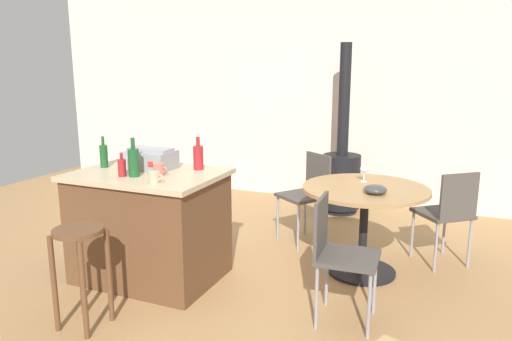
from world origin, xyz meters
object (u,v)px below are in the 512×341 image
object	(u,v)px
bottle_3	(104,155)
cup_0	(159,170)
wine_glass	(364,170)
bottle_2	(122,167)
dining_table	(364,208)
cup_1	(154,177)
folding_chair_left	(338,249)
bottle_0	(198,157)
serving_bowl	(375,189)
kitchen_island	(150,225)
wood_stove	(341,172)
wooden_stool	(80,256)
folding_chair_far	(308,190)
folding_chair_near	(448,210)
bottle_1	(134,162)
toolbox	(151,159)

from	to	relation	value
bottle_3	cup_0	distance (m)	0.61
wine_glass	bottle_2	bearing A→B (deg)	-144.84
dining_table	cup_1	distance (m)	1.73
folding_chair_left	bottle_0	distance (m)	1.38
bottle_2	serving_bowl	distance (m)	1.96
kitchen_island	wood_stove	size ratio (longest dim) A/B	0.59
wood_stove	bottle_2	world-z (taller)	wood_stove
bottle_0	wine_glass	bearing A→B (deg)	30.06
wood_stove	cup_1	xyz separation A→B (m)	(-0.76, -2.66, 0.44)
wooden_stool	wine_glass	bearing A→B (deg)	49.63
wooden_stool	folding_chair_far	size ratio (longest dim) A/B	0.79
wooden_stool	wine_glass	size ratio (longest dim) A/B	4.81
folding_chair_left	wine_glass	xyz separation A→B (m)	(-0.03, 1.03, 0.34)
folding_chair_near	kitchen_island	bearing A→B (deg)	-151.76
bottle_1	bottle_3	size ratio (longest dim) A/B	1.15
bottle_1	wooden_stool	bearing A→B (deg)	-86.94
wooden_stool	kitchen_island	bearing A→B (deg)	92.33
toolbox	bottle_0	xyz separation A→B (m)	(0.37, 0.13, 0.02)
bottle_2	wine_glass	bearing A→B (deg)	35.16
kitchen_island	cup_0	xyz separation A→B (m)	(0.16, -0.08, 0.49)
kitchen_island	bottle_2	world-z (taller)	bottle_2
folding_chair_left	cup_1	size ratio (longest dim) A/B	7.45
cup_1	wine_glass	distance (m)	1.77
folding_chair_far	bottle_2	distance (m)	1.88
bottle_0	bottle_3	distance (m)	0.80
folding_chair_left	toolbox	world-z (taller)	toolbox
serving_bowl	bottle_0	bearing A→B (deg)	-166.05
folding_chair_far	bottle_3	distance (m)	1.95
kitchen_island	wooden_stool	world-z (taller)	kitchen_island
folding_chair_left	cup_0	bearing A→B (deg)	179.76
dining_table	kitchen_island	bearing A→B (deg)	-154.32
wooden_stool	cup_0	bearing A→B (deg)	80.16
dining_table	bottle_0	bearing A→B (deg)	-157.73
folding_chair_far	bottle_2	bearing A→B (deg)	-124.23
toolbox	wood_stove	bearing A→B (deg)	64.85
toolbox	cup_1	bearing A→B (deg)	-52.07
serving_bowl	folding_chair_left	bearing A→B (deg)	-100.52
bottle_0	bottle_1	world-z (taller)	bottle_1
kitchen_island	toolbox	bearing A→B (deg)	111.59
kitchen_island	wooden_stool	xyz separation A→B (m)	(0.03, -0.82, 0.05)
folding_chair_near	wood_stove	distance (m)	1.70
cup_0	folding_chair_far	bearing A→B (deg)	60.79
wooden_stool	cup_1	xyz separation A→B (m)	(0.22, 0.55, 0.44)
wine_glass	cup_0	bearing A→B (deg)	-143.32
dining_table	cup_1	size ratio (longest dim) A/B	8.86
serving_bowl	bottle_1	bearing A→B (deg)	-156.24
kitchen_island	toolbox	size ratio (longest dim) A/B	3.04
folding_chair_near	bottle_0	bearing A→B (deg)	-153.46
folding_chair_far	cup_1	size ratio (longest dim) A/B	7.51
bottle_3	bottle_0	bearing A→B (deg)	16.59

